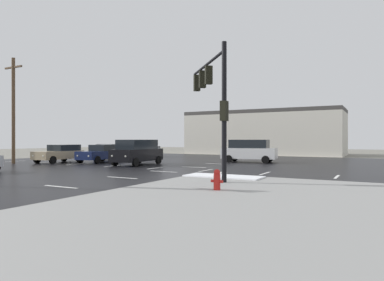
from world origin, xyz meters
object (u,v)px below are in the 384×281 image
at_px(suv_black, 137,152).
at_px(suv_white, 249,150).
at_px(suv_grey, 140,148).
at_px(sedan_navy, 101,153).
at_px(fire_hydrant, 217,179).
at_px(utility_pole_mid, 13,108).
at_px(sedan_blue, 114,151).
at_px(sedan_tan, 60,153).
at_px(traffic_signal_mast, 212,91).

distance_m(suv_black, suv_white, 10.07).
xyz_separation_m(suv_grey, sedan_navy, (3.28, -9.86, -0.24)).
height_order(fire_hydrant, suv_white, suv_white).
xyz_separation_m(fire_hydrant, utility_pole_mid, (-21.86, 6.26, 4.18)).
height_order(sedan_blue, utility_pole_mid, utility_pole_mid).
bearing_deg(sedan_tan, suv_grey, 175.78).
relative_size(suv_black, sedan_navy, 1.05).
distance_m(fire_hydrant, suv_black, 15.43).
height_order(traffic_signal_mast, suv_grey, traffic_signal_mast).
xyz_separation_m(traffic_signal_mast, utility_pole_mid, (-19.94, 2.60, 0.22)).
distance_m(sedan_blue, suv_white, 14.37).
distance_m(fire_hydrant, sedan_tan, 21.69).
distance_m(fire_hydrant, sedan_blue, 24.71).
xyz_separation_m(sedan_blue, sedan_navy, (2.68, -4.69, 0.00)).
distance_m(fire_hydrant, utility_pole_mid, 23.12).
bearing_deg(sedan_blue, traffic_signal_mast, -121.89).
bearing_deg(suv_white, sedan_tan, 22.78).
distance_m(sedan_tan, suv_white, 16.95).
distance_m(suv_black, sedan_navy, 4.84).
distance_m(sedan_tan, utility_pole_mid, 5.36).
bearing_deg(sedan_navy, sedan_tan, -67.45).
relative_size(sedan_navy, suv_white, 0.94).
xyz_separation_m(traffic_signal_mast, suv_black, (-9.73, 6.45, -3.40)).
xyz_separation_m(suv_white, utility_pole_mid, (-17.03, -11.24, 3.63)).
relative_size(sedan_blue, suv_black, 0.94).
distance_m(sedan_navy, suv_white, 13.27).
bearing_deg(sedan_navy, suv_black, 73.01).
xyz_separation_m(sedan_blue, suv_grey, (-0.60, 5.17, 0.24)).
relative_size(suv_grey, suv_white, 1.00).
bearing_deg(suv_black, sedan_blue, -129.82).
xyz_separation_m(suv_grey, utility_pole_mid, (-2.18, -14.60, 3.63)).
distance_m(traffic_signal_mast, suv_grey, 24.96).
height_order(fire_hydrant, sedan_blue, sedan_blue).
bearing_deg(suv_white, suv_black, 40.89).
distance_m(suv_grey, utility_pole_mid, 15.20).
xyz_separation_m(sedan_tan, suv_white, (14.79, 8.27, 0.24)).
distance_m(sedan_blue, sedan_navy, 5.40).
bearing_deg(suv_black, utility_pole_mid, -72.25).
distance_m(traffic_signal_mast, sedan_blue, 21.28).
xyz_separation_m(sedan_navy, suv_white, (11.57, 6.50, 0.24)).
bearing_deg(sedan_tan, traffic_signal_mast, 68.02).
bearing_deg(utility_pole_mid, sedan_blue, 73.58).
bearing_deg(suv_white, sedan_blue, 0.82).
height_order(traffic_signal_mast, sedan_navy, traffic_signal_mast).
relative_size(suv_grey, utility_pole_mid, 0.55).
bearing_deg(sedan_blue, suv_black, -123.80).
distance_m(suv_grey, sedan_tan, 11.64).
xyz_separation_m(suv_grey, suv_white, (14.85, -3.36, 0.00)).
relative_size(fire_hydrant, suv_white, 0.16).
distance_m(sedan_blue, sedan_tan, 6.48).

